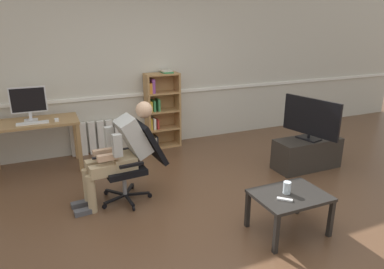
{
  "coord_description": "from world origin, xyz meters",
  "views": [
    {
      "loc": [
        -1.55,
        -3.02,
        2.08
      ],
      "look_at": [
        0.15,
        0.85,
        0.7
      ],
      "focal_mm": 32.06,
      "sensor_mm": 36.0,
      "label": 1
    }
  ],
  "objects_px": {
    "keyboard": "(33,123)",
    "person_seated": "(120,151)",
    "radiator": "(97,137)",
    "spare_remote": "(285,199)",
    "computer_desk": "(34,129)",
    "drinking_glass": "(287,188)",
    "coffee_table": "(290,199)",
    "tv_stand": "(307,153)",
    "office_chair": "(136,158)",
    "tv_screen": "(311,118)",
    "bookshelf": "(160,110)",
    "imac_monitor": "(28,101)",
    "computer_mouse": "(57,120)"
  },
  "relations": [
    {
      "from": "keyboard",
      "to": "person_seated",
      "type": "xyz_separation_m",
      "value": [
        0.93,
        -1.25,
        -0.12
      ]
    },
    {
      "from": "bookshelf",
      "to": "spare_remote",
      "type": "xyz_separation_m",
      "value": [
        0.23,
        -3.1,
        -0.21
      ]
    },
    {
      "from": "radiator",
      "to": "spare_remote",
      "type": "relative_size",
      "value": 5.51
    },
    {
      "from": "person_seated",
      "to": "coffee_table",
      "type": "bearing_deg",
      "value": 41.78
    },
    {
      "from": "office_chair",
      "to": "tv_screen",
      "type": "bearing_deg",
      "value": 82.34
    },
    {
      "from": "imac_monitor",
      "to": "computer_mouse",
      "type": "distance_m",
      "value": 0.47
    },
    {
      "from": "computer_desk",
      "to": "coffee_table",
      "type": "xyz_separation_m",
      "value": [
        2.35,
        -2.73,
        -0.27
      ]
    },
    {
      "from": "spare_remote",
      "to": "bookshelf",
      "type": "bearing_deg",
      "value": -131.9
    },
    {
      "from": "imac_monitor",
      "to": "bookshelf",
      "type": "distance_m",
      "value": 2.06
    },
    {
      "from": "radiator",
      "to": "person_seated",
      "type": "height_order",
      "value": "person_seated"
    },
    {
      "from": "bookshelf",
      "to": "coffee_table",
      "type": "height_order",
      "value": "bookshelf"
    },
    {
      "from": "tv_stand",
      "to": "drinking_glass",
      "type": "height_order",
      "value": "drinking_glass"
    },
    {
      "from": "tv_stand",
      "to": "coffee_table",
      "type": "xyz_separation_m",
      "value": [
        -1.32,
        -1.23,
        0.15
      ]
    },
    {
      "from": "computer_desk",
      "to": "office_chair",
      "type": "height_order",
      "value": "office_chair"
    },
    {
      "from": "spare_remote",
      "to": "computer_desk",
      "type": "bearing_deg",
      "value": -97.75
    },
    {
      "from": "radiator",
      "to": "drinking_glass",
      "type": "xyz_separation_m",
      "value": [
        1.43,
        -3.09,
        0.22
      ]
    },
    {
      "from": "tv_screen",
      "to": "coffee_table",
      "type": "bearing_deg",
      "value": 120.51
    },
    {
      "from": "computer_desk",
      "to": "tv_stand",
      "type": "bearing_deg",
      "value": -22.17
    },
    {
      "from": "drinking_glass",
      "to": "person_seated",
      "type": "bearing_deg",
      "value": 136.86
    },
    {
      "from": "computer_desk",
      "to": "keyboard",
      "type": "height_order",
      "value": "keyboard"
    },
    {
      "from": "computer_mouse",
      "to": "tv_screen",
      "type": "distance_m",
      "value": 3.63
    },
    {
      "from": "computer_desk",
      "to": "imac_monitor",
      "type": "height_order",
      "value": "imac_monitor"
    },
    {
      "from": "office_chair",
      "to": "keyboard",
      "type": "bearing_deg",
      "value": -142.7
    },
    {
      "from": "tv_stand",
      "to": "bookshelf",
      "type": "bearing_deg",
      "value": 133.19
    },
    {
      "from": "office_chair",
      "to": "bookshelf",
      "type": "bearing_deg",
      "value": 147.32
    },
    {
      "from": "imac_monitor",
      "to": "spare_remote",
      "type": "bearing_deg",
      "value": -52.18
    },
    {
      "from": "office_chair",
      "to": "drinking_glass",
      "type": "xyz_separation_m",
      "value": [
        1.21,
        -1.32,
        -0.03
      ]
    },
    {
      "from": "office_chair",
      "to": "person_seated",
      "type": "bearing_deg",
      "value": -90.0
    },
    {
      "from": "computer_desk",
      "to": "coffee_table",
      "type": "distance_m",
      "value": 3.61
    },
    {
      "from": "computer_mouse",
      "to": "tv_stand",
      "type": "distance_m",
      "value": 3.67
    },
    {
      "from": "tv_screen",
      "to": "tv_stand",
      "type": "bearing_deg",
      "value": 90.0
    },
    {
      "from": "computer_mouse",
      "to": "drinking_glass",
      "type": "relative_size",
      "value": 0.8
    },
    {
      "from": "person_seated",
      "to": "drinking_glass",
      "type": "height_order",
      "value": "person_seated"
    },
    {
      "from": "tv_stand",
      "to": "computer_desk",
      "type": "bearing_deg",
      "value": 157.83
    },
    {
      "from": "keyboard",
      "to": "spare_remote",
      "type": "relative_size",
      "value": 2.78
    },
    {
      "from": "keyboard",
      "to": "tv_screen",
      "type": "xyz_separation_m",
      "value": [
        3.67,
        -1.36,
        0.01
      ]
    },
    {
      "from": "computer_mouse",
      "to": "imac_monitor",
      "type": "bearing_deg",
      "value": 149.36
    },
    {
      "from": "bookshelf",
      "to": "spare_remote",
      "type": "distance_m",
      "value": 3.12
    },
    {
      "from": "tv_screen",
      "to": "coffee_table",
      "type": "height_order",
      "value": "tv_screen"
    },
    {
      "from": "spare_remote",
      "to": "drinking_glass",
      "type": "bearing_deg",
      "value": 179.32
    },
    {
      "from": "bookshelf",
      "to": "computer_mouse",
      "type": "bearing_deg",
      "value": -166.22
    },
    {
      "from": "bookshelf",
      "to": "office_chair",
      "type": "xyz_separation_m",
      "value": [
        -0.88,
        -1.66,
        -0.13
      ]
    },
    {
      "from": "computer_desk",
      "to": "radiator",
      "type": "relative_size",
      "value": 1.47
    },
    {
      "from": "coffee_table",
      "to": "spare_remote",
      "type": "bearing_deg",
      "value": -148.31
    },
    {
      "from": "drinking_glass",
      "to": "coffee_table",
      "type": "bearing_deg",
      "value": -54.34
    },
    {
      "from": "person_seated",
      "to": "drinking_glass",
      "type": "xyz_separation_m",
      "value": [
        1.4,
        -1.31,
        -0.15
      ]
    },
    {
      "from": "computer_mouse",
      "to": "coffee_table",
      "type": "bearing_deg",
      "value": -51.93
    },
    {
      "from": "computer_mouse",
      "to": "coffee_table",
      "type": "distance_m",
      "value": 3.33
    },
    {
      "from": "radiator",
      "to": "tv_stand",
      "type": "relative_size",
      "value": 0.82
    },
    {
      "from": "keyboard",
      "to": "person_seated",
      "type": "bearing_deg",
      "value": -53.17
    }
  ]
}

